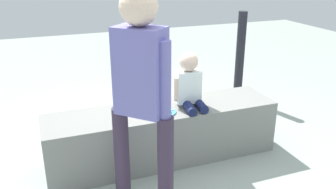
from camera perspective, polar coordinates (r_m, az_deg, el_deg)
ground_plane at (r=3.36m, az=-0.80°, el=-9.91°), size 12.00×12.00×0.00m
concrete_ledge at (r=3.24m, az=-0.82°, el=-6.22°), size 2.04×0.50×0.49m
child_seated at (r=3.11m, az=3.41°, el=1.74°), size 0.28×0.33×0.48m
adult_standing at (r=2.34m, az=-4.32°, el=1.40°), size 0.36×0.36×1.57m
cake_plate at (r=3.05m, az=-0.77°, el=-2.52°), size 0.22×0.22×0.07m
gift_bag at (r=4.26m, az=-2.43°, el=-0.49°), size 0.24×0.12×0.38m
railing_post at (r=4.68m, az=11.22°, el=4.36°), size 0.36×0.36×1.11m
water_bottle_near_gift at (r=3.65m, az=-14.81°, el=-6.14°), size 0.07×0.07×0.23m
water_bottle_far_side at (r=3.81m, az=-14.29°, el=-5.02°), size 0.07×0.07×0.21m
party_cup_red at (r=3.68m, az=-9.11°, el=-6.43°), size 0.07×0.07×0.09m
handbag_black_leather at (r=4.06m, az=7.38°, el=-2.45°), size 0.26×0.10×0.33m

